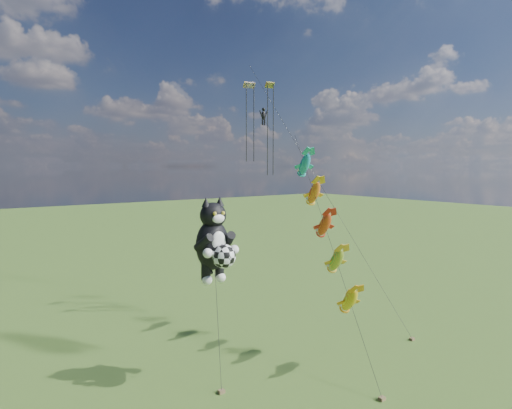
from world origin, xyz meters
TOP-DOWN VIEW (x-y plane):
  - cat_kite_rig at (1.77, 7.62)m, footprint 2.91×4.28m
  - fish_windsock_rig at (11.41, 6.84)m, footprint 5.87×14.93m
  - parafoil_rig at (13.22, 17.00)m, footprint 5.78×16.86m

SIDE VIEW (x-z plane):
  - cat_kite_rig at x=1.77m, z-range 3.17..15.46m
  - fish_windsock_rig at x=11.41m, z-range 1.06..18.32m
  - parafoil_rig at x=13.22m, z-range 6.88..31.49m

